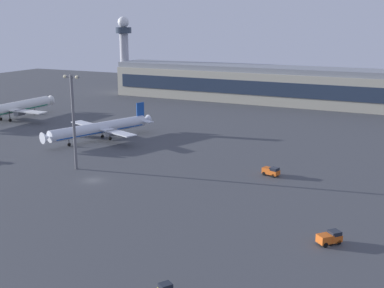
{
  "coord_description": "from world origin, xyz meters",
  "views": [
    {
      "loc": [
        69.24,
        -90.19,
        36.89
      ],
      "look_at": [
        12.77,
        27.6,
        4.0
      ],
      "focal_mm": 46.2,
      "sensor_mm": 36.0,
      "label": 1
    }
  ],
  "objects_px": {
    "airplane_near_gate": "(9,109)",
    "maintenance_van": "(271,171)",
    "control_tower": "(124,49)",
    "airplane_far_stand": "(101,128)",
    "apron_light_central": "(73,116)",
    "baggage_tractor": "(330,238)"
  },
  "relations": [
    {
      "from": "airplane_near_gate",
      "to": "maintenance_van",
      "type": "bearing_deg",
      "value": -11.11
    },
    {
      "from": "control_tower",
      "to": "maintenance_van",
      "type": "height_order",
      "value": "control_tower"
    },
    {
      "from": "airplane_far_stand",
      "to": "maintenance_van",
      "type": "height_order",
      "value": "airplane_far_stand"
    },
    {
      "from": "airplane_far_stand",
      "to": "maintenance_van",
      "type": "xyz_separation_m",
      "value": [
        59.3,
        -12.6,
        -2.66
      ]
    },
    {
      "from": "control_tower",
      "to": "airplane_far_stand",
      "type": "height_order",
      "value": "control_tower"
    },
    {
      "from": "airplane_near_gate",
      "to": "maintenance_van",
      "type": "distance_m",
      "value": 112.13
    },
    {
      "from": "apron_light_central",
      "to": "control_tower",
      "type": "bearing_deg",
      "value": 117.87
    },
    {
      "from": "baggage_tractor",
      "to": "airplane_near_gate",
      "type": "bearing_deg",
      "value": -161.1
    },
    {
      "from": "apron_light_central",
      "to": "airplane_near_gate",
      "type": "bearing_deg",
      "value": 147.68
    },
    {
      "from": "airplane_near_gate",
      "to": "maintenance_van",
      "type": "height_order",
      "value": "airplane_near_gate"
    },
    {
      "from": "control_tower",
      "to": "apron_light_central",
      "type": "xyz_separation_m",
      "value": [
        64.21,
        -121.44,
        -8.48
      ]
    },
    {
      "from": "maintenance_van",
      "to": "apron_light_central",
      "type": "bearing_deg",
      "value": -53.37
    },
    {
      "from": "airplane_near_gate",
      "to": "airplane_far_stand",
      "type": "bearing_deg",
      "value": -11.49
    },
    {
      "from": "maintenance_van",
      "to": "baggage_tractor",
      "type": "relative_size",
      "value": 1.04
    },
    {
      "from": "airplane_far_stand",
      "to": "apron_light_central",
      "type": "height_order",
      "value": "apron_light_central"
    },
    {
      "from": "airplane_near_gate",
      "to": "control_tower",
      "type": "bearing_deg",
      "value": 91.99
    },
    {
      "from": "control_tower",
      "to": "airplane_far_stand",
      "type": "xyz_separation_m",
      "value": [
        51.32,
        -92.83,
        -18.47
      ]
    },
    {
      "from": "airplane_near_gate",
      "to": "baggage_tractor",
      "type": "xyz_separation_m",
      "value": [
        129.46,
        -56.26,
        -3.18
      ]
    },
    {
      "from": "control_tower",
      "to": "baggage_tractor",
      "type": "distance_m",
      "value": 190.99
    },
    {
      "from": "airplane_far_stand",
      "to": "control_tower",
      "type": "bearing_deg",
      "value": -41.09
    },
    {
      "from": "airplane_far_stand",
      "to": "apron_light_central",
      "type": "distance_m",
      "value": 32.93
    },
    {
      "from": "control_tower",
      "to": "baggage_tractor",
      "type": "xyz_separation_m",
      "value": [
        130.57,
        -137.78,
        -21.13
      ]
    }
  ]
}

